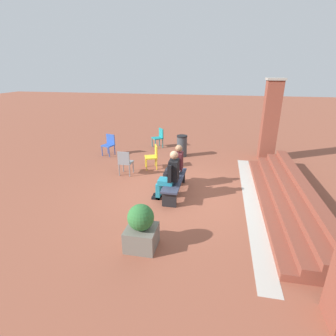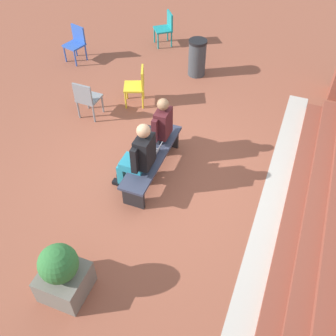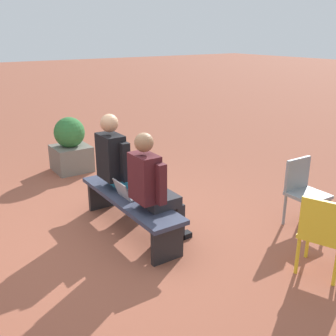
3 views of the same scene
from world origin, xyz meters
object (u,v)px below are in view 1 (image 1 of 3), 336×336
plastic_chair_foreground (159,137)px  plastic_chair_near_bench_right (125,161)px  person_adult (170,174)px  litter_bin (182,146)px  bench (175,182)px  plastic_chair_by_pillar (153,155)px  person_student (175,165)px  laptop (175,177)px  planter (141,228)px  plastic_chair_near_bench_left (109,143)px

plastic_chair_foreground → plastic_chair_near_bench_right: 3.51m
person_adult → litter_bin: person_adult is taller
plastic_chair_near_bench_right → bench: bearing=60.8°
bench → person_adult: person_adult is taller
plastic_chair_by_pillar → litter_bin: (-1.57, 0.80, -0.05)m
person_student → laptop: (0.43, 0.08, -0.21)m
planter → person_student: bearing=176.9°
planter → litter_bin: (-5.92, -0.08, -0.00)m
planter → litter_bin: size_ratio=1.09×
person_student → laptop: 0.48m
person_adult → plastic_chair_by_pillar: 2.46m
bench → litter_bin: 3.43m
plastic_chair_by_pillar → planter: size_ratio=0.89×
plastic_chair_near_bench_right → plastic_chair_near_bench_left: 2.41m
bench → laptop: bearing=81.6°
plastic_chair_foreground → planter: bearing=10.4°
person_student → plastic_chair_near_bench_left: person_student is taller
person_adult → laptop: person_adult is taller
plastic_chair_by_pillar → plastic_chair_foreground: bearing=-171.1°
plastic_chair_foreground → plastic_chair_by_pillar: bearing=8.9°
bench → planter: 2.52m
planter → litter_bin: 5.92m
plastic_chair_near_bench_left → planter: bearing=28.8°
person_student → plastic_chair_by_pillar: 1.77m
laptop → plastic_chair_by_pillar: bearing=-148.9°
planter → plastic_chair_foreground: bearing=-169.6°
person_adult → litter_bin: size_ratio=1.61×
bench → plastic_chair_near_bench_right: bearing=-119.2°
plastic_chair_near_bench_right → plastic_chair_near_bench_left: size_ratio=1.00×
plastic_chair_near_bench_left → bench: bearing=47.3°
laptop → bench: bearing=-98.4°
planter → litter_bin: bearing=-179.2°
person_adult → plastic_chair_foreground: person_adult is taller
bench → person_adult: (0.37, -0.07, 0.38)m
person_student → person_adult: 0.80m
bench → plastic_chair_by_pillar: 2.15m
bench → person_student: bearing=-171.2°
planter → litter_bin: planter is taller
person_student → laptop: bearing=10.3°
bench → litter_bin: (-3.41, -0.31, 0.08)m
person_student → laptop: person_student is taller
plastic_chair_near_bench_right → planter: bearing=24.6°
plastic_chair_near_bench_left → plastic_chair_by_pillar: bearing=61.8°
bench → litter_bin: litter_bin is taller
laptop → plastic_chair_by_pillar: plastic_chair_by_pillar is taller
laptop → plastic_chair_near_bench_left: size_ratio=0.38×
person_adult → litter_bin: 3.80m
bench → plastic_chair_foreground: plastic_chair_foreground is taller
plastic_chair_near_bench_right → plastic_chair_foreground: bearing=174.6°
laptop → plastic_chair_near_bench_right: (-1.04, -1.86, -0.02)m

